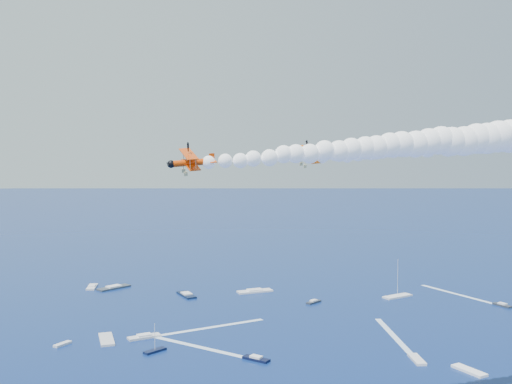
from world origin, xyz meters
name	(u,v)px	position (x,y,z in m)	size (l,w,h in m)	color
biplane_lead	(309,157)	(6.49, 30.95, 57.91)	(8.05, 9.03, 5.44)	#EC5504
biplane_trail	(192,163)	(-20.15, 20.22, 57.09)	(8.16, 9.15, 5.51)	#D73C04
smoke_trail_lead	(464,144)	(41.88, 28.21, 60.66)	(71.57, 11.78, 12.27)	white
smoke_trail_trail	(384,147)	(15.25, 17.50, 59.84)	(71.57, 11.75, 12.27)	white
spectator_boats	(166,323)	(-5.19, 121.94, 0.35)	(242.40, 183.13, 0.70)	silver
boat_wakes	(324,323)	(46.62, 104.68, 0.03)	(135.70, 77.28, 0.04)	white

